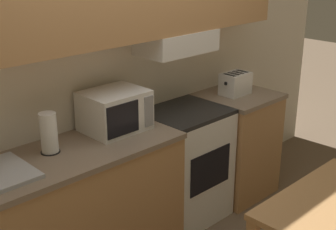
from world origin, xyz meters
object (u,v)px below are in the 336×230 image
object	(u,v)px
stove_range	(185,165)
paper_towel_roll	(49,133)
microwave	(115,111)
toaster	(235,83)

from	to	relation	value
stove_range	paper_towel_roll	xyz separation A→B (m)	(-1.12, 0.05, 0.58)
stove_range	microwave	size ratio (longest dim) A/B	2.23
microwave	toaster	bearing A→B (deg)	-3.38
microwave	toaster	world-z (taller)	microwave
stove_range	paper_towel_roll	size ratio (longest dim) A/B	3.62
toaster	microwave	bearing A→B (deg)	176.62
paper_towel_roll	stove_range	bearing A→B (deg)	-2.52
stove_range	toaster	distance (m)	0.81
stove_range	toaster	bearing A→B (deg)	-0.44
stove_range	microwave	xyz separation A→B (m)	(-0.61, 0.07, 0.59)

